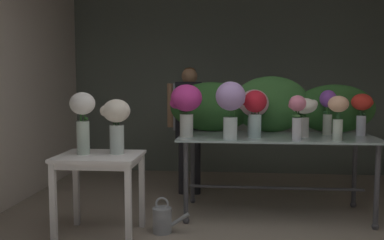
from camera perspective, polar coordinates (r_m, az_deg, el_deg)
name	(u,v)px	position (r m, az deg, el deg)	size (l,w,h in m)	color
ground_plane	(225,207)	(4.74, 4.65, -12.13)	(8.37, 8.37, 0.00)	gray
wall_back	(227,81)	(6.43, 5.00, 5.52)	(4.98, 0.12, 2.90)	slate
wall_left	(11,80)	(5.20, -24.00, 5.15)	(0.12, 3.92, 2.90)	beige
display_table_glass	(276,147)	(4.41, 11.69, -3.80)	(2.04, 0.91, 0.86)	#AAC1BD
side_table_white	(100,166)	(3.83, -12.83, -6.26)	(0.74, 0.61, 0.76)	white
florist	(189,117)	(5.11, -0.37, 0.40)	(0.56, 0.24, 1.61)	#232328
foliage_backdrop	(267,106)	(4.69, 10.54, 1.89)	(2.30, 0.28, 0.63)	#2D6028
vase_rosy_tulips	(297,114)	(4.05, 14.51, 0.86)	(0.16, 0.16, 0.44)	silver
vase_ivory_freesia	(304,111)	(4.34, 15.42, 1.20)	(0.27, 0.27, 0.40)	silver
vase_violet_snapdragons	(328,107)	(4.60, 18.54, 1.72)	(0.18, 0.18, 0.48)	silver
vase_blush_hydrangea	(254,106)	(4.48, 8.67, 1.89)	(0.33, 0.32, 0.49)	silver
vase_peach_carnations	(338,112)	(4.17, 19.81, 1.06)	(0.20, 0.20, 0.43)	silver
vase_magenta_lilies	(186,103)	(4.18, -0.82, 2.40)	(0.33, 0.32, 0.54)	silver
vase_scarlet_ranunculus	(362,108)	(4.64, 22.72, 1.52)	(0.23, 0.22, 0.45)	silver
vase_lilac_anemones	(231,103)	(3.99, 5.47, 2.42)	(0.29, 0.29, 0.57)	silver
vase_crimson_stock	(255,109)	(4.19, 8.80, 1.51)	(0.26, 0.24, 0.48)	silver
vase_white_roses_tall	(83,116)	(3.82, -15.06, 0.59)	(0.23, 0.23, 0.57)	silver
vase_cream_lisianthus_tall	(117,120)	(3.78, -10.54, 0.04)	(0.28, 0.25, 0.50)	silver
watering_can	(163,219)	(3.96, -4.14, -13.74)	(0.35, 0.18, 0.34)	#999EA3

